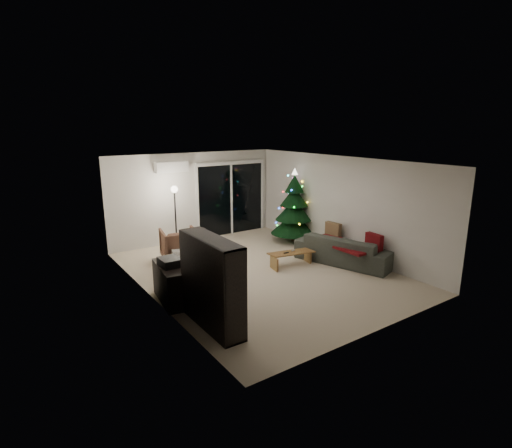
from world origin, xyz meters
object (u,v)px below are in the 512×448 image
Objects in this scene: media_cabinet at (171,284)px; christmas_tree at (294,205)px; bookshelf at (201,285)px; sofa at (345,249)px; coffee_table at (291,259)px; armchair at (179,245)px.

christmas_tree is (4.47, 1.81, 0.69)m from media_cabinet.
bookshelf is at bearing -145.46° from christmas_tree.
media_cabinet is at bearing -158.00° from christmas_tree.
christmas_tree is at bearing -22.34° from sofa.
media_cabinet is (0.00, 1.27, -0.40)m from bookshelf.
sofa is 2.25m from christmas_tree.
coffee_table is (3.11, 0.24, -0.19)m from media_cabinet.
armchair is 4.02m from sofa.
christmas_tree is (4.47, 3.08, 0.28)m from bookshelf.
armchair is at bearing 82.34° from bookshelf.
media_cabinet is 4.31m from sofa.
bookshelf is at bearing -142.54° from coffee_table.
armchair is at bearing 69.78° from media_cabinet.
christmas_tree is (1.36, 1.56, 0.87)m from coffee_table.
sofa is 2.17× the size of coffee_table.
coffee_table is at bearing -131.09° from christmas_tree.
armchair is (1.11, 2.11, 0.04)m from media_cabinet.
bookshelf reaches higher than coffee_table.
media_cabinet is 2.38m from armchair.
bookshelf is 0.66× the size of sofa.
christmas_tree reaches higher than media_cabinet.
coffee_table is at bearing 148.78° from armchair.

